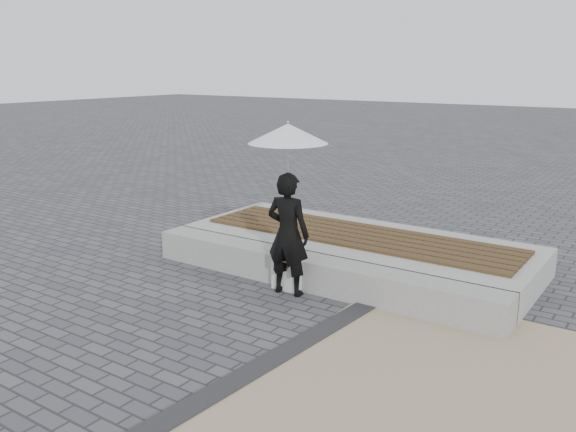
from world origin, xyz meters
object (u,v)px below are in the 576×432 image
object	(u,v)px
seating_ledge	(313,272)
canvas_tote	(288,274)
handbag	(288,243)
parasol	(288,134)
woman	(288,234)

from	to	relation	value
seating_ledge	canvas_tote	xyz separation A→B (m)	(-0.22, -0.25, 0.01)
handbag	canvas_tote	distance (m)	0.47
parasol	handbag	xyz separation A→B (m)	(-0.27, 0.41, -1.49)
seating_ledge	handbag	xyz separation A→B (m)	(-0.42, 0.05, 0.31)
woman	parasol	world-z (taller)	parasol
woman	parasol	distance (m)	1.23
woman	canvas_tote	distance (m)	0.58
seating_ledge	woman	size ratio (longest dim) A/B	3.24
handbag	canvas_tote	world-z (taller)	handbag
seating_ledge	handbag	bearing A→B (deg)	173.02
seating_ledge	parasol	xyz separation A→B (m)	(-0.15, -0.36, 1.80)
seating_ledge	woman	bearing A→B (deg)	-112.51
handbag	canvas_tote	size ratio (longest dim) A/B	0.78
woman	handbag	xyz separation A→B (m)	(-0.27, 0.41, -0.26)
canvas_tote	seating_ledge	bearing A→B (deg)	49.55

